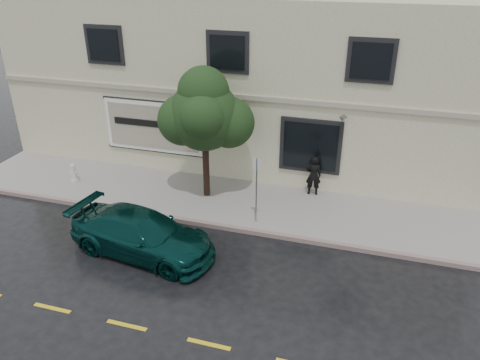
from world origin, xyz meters
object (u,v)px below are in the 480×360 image
(pedestrian, at_px, (313,175))
(street_tree, at_px, (204,116))
(fire_hydrant, at_px, (74,172))
(car, at_px, (142,234))

(pedestrian, relative_size, street_tree, 0.35)
(pedestrian, height_order, fire_hydrant, pedestrian)
(pedestrian, height_order, street_tree, street_tree)
(car, height_order, street_tree, street_tree)
(car, height_order, fire_hydrant, car)
(fire_hydrant, bearing_deg, pedestrian, 28.39)
(pedestrian, distance_m, street_tree, 4.64)
(street_tree, bearing_deg, pedestrian, 17.21)
(car, height_order, pedestrian, pedestrian)
(street_tree, height_order, fire_hydrant, street_tree)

